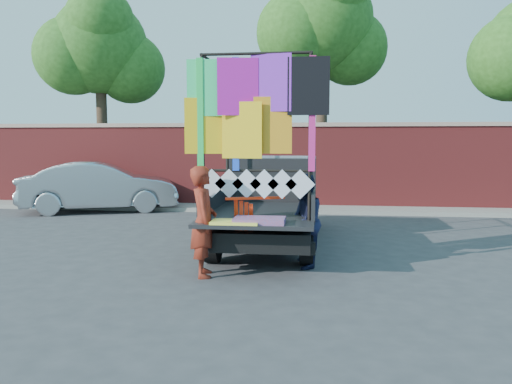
# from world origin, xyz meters

# --- Properties ---
(ground) EXTENTS (90.00, 90.00, 0.00)m
(ground) POSITION_xyz_m (0.00, 0.00, 0.00)
(ground) COLOR #38383A
(ground) RESTS_ON ground
(brick_wall) EXTENTS (30.00, 0.45, 2.61)m
(brick_wall) POSITION_xyz_m (0.00, 7.00, 1.33)
(brick_wall) COLOR maroon
(brick_wall) RESTS_ON ground
(curb) EXTENTS (30.00, 1.20, 0.12)m
(curb) POSITION_xyz_m (0.00, 6.30, 0.06)
(curb) COLOR gray
(curb) RESTS_ON ground
(tree_left) EXTENTS (4.20, 3.30, 7.05)m
(tree_left) POSITION_xyz_m (-6.48, 8.12, 5.12)
(tree_left) COLOR #38281C
(tree_left) RESTS_ON ground
(tree_mid) EXTENTS (4.20, 3.30, 7.73)m
(tree_mid) POSITION_xyz_m (1.02, 8.12, 5.70)
(tree_mid) COLOR #38281C
(tree_mid) RESTS_ON ground
(pickup_truck) EXTENTS (2.17, 5.45, 3.43)m
(pickup_truck) POSITION_xyz_m (-0.06, 2.05, 0.86)
(pickup_truck) COLOR black
(pickup_truck) RESTS_ON ground
(sedan) EXTENTS (4.69, 2.97, 1.46)m
(sedan) POSITION_xyz_m (-5.42, 5.53, 0.73)
(sedan) COLOR #B0B3B7
(sedan) RESTS_ON ground
(woman) EXTENTS (0.55, 0.70, 1.70)m
(woman) POSITION_xyz_m (-0.83, -0.94, 0.85)
(woman) COLOR maroon
(woman) RESTS_ON ground
(man) EXTENTS (0.64, 0.79, 1.55)m
(man) POSITION_xyz_m (0.68, -0.24, 0.77)
(man) COLOR #141733
(man) RESTS_ON ground
(streamer_bundle) EXTENTS (0.92, 0.35, 0.66)m
(streamer_bundle) POSITION_xyz_m (-0.18, -0.60, 0.99)
(streamer_bundle) COLOR #FF300D
(streamer_bundle) RESTS_ON ground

